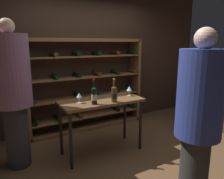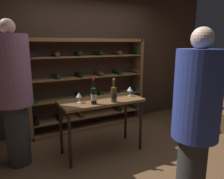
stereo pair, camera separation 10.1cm
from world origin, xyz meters
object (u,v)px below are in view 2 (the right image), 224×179
Objects in this scene: wine_bottle_gold_foil at (114,94)px; wine_glass_stemmed_left at (130,89)px; person_guest_khaki at (196,116)px; wine_bottle_red_label at (94,95)px; wine_rack at (90,85)px; person_bystander_red_print at (13,88)px; wine_glass_stemmed_center at (79,95)px; tasting_table at (101,106)px.

wine_glass_stemmed_left is at bearing 26.84° from wine_bottle_gold_foil.
wine_bottle_gold_foil is 0.45m from wine_glass_stemmed_left.
person_guest_khaki is at bearing -81.78° from wine_bottle_gold_foil.
wine_bottle_red_label is 2.29× the size of wine_glass_stemmed_left.
wine_rack is 1.62m from person_bystander_red_print.
wine_glass_stemmed_left is at bearing 0.26° from wine_glass_stemmed_center.
tasting_table is at bearing -0.42° from wine_glass_stemmed_center.
wine_glass_stemmed_center is at bearing 179.58° from tasting_table.
person_bystander_red_print is 1.07m from wine_bottle_red_label.
wine_glass_stemmed_left is (1.69, -0.23, -0.14)m from person_bystander_red_print.
wine_glass_stemmed_center is (-0.16, 0.16, -0.02)m from wine_bottle_red_label.
wine_rack is at bearing -113.80° from person_bystander_red_print.
person_bystander_red_print reaches higher than tasting_table.
wine_rack reaches higher than wine_bottle_red_label.
tasting_table is at bearing -179.28° from wine_glass_stemmed_left.
wine_bottle_gold_foil is 2.19× the size of wine_glass_stemmed_left.
wine_rack reaches higher than wine_glass_stemmed_left.
wine_rack is 6.50× the size of wine_bottle_red_label.
wine_bottle_gold_foil is at bearing -153.16° from wine_glass_stemmed_left.
person_guest_khaki is (1.47, -1.73, -0.09)m from person_bystander_red_print.
person_bystander_red_print is at bearing 161.40° from wine_bottle_gold_foil.
person_bystander_red_print is 1.09× the size of person_guest_khaki.
wine_glass_stemmed_center is (-0.46, 0.20, -0.01)m from wine_bottle_gold_foil.
wine_rack is at bearing 77.44° from tasting_table.
tasting_table is at bearing 40.18° from wine_bottle_red_label.
person_bystander_red_print is 5.51× the size of wine_bottle_red_label.
person_bystander_red_print is 2.27m from person_guest_khaki.
wine_rack is 1.87× the size of tasting_table.
wine_bottle_red_label reaches higher than tasting_table.
wine_rack is at bearing 70.50° from wine_bottle_red_label.
person_bystander_red_print is at bearing 172.29° from wine_glass_stemmed_left.
wine_glass_stemmed_center is 0.86m from wine_glass_stemmed_left.
wine_glass_stemmed_left is at bearing -74.19° from wine_rack.
person_guest_khaki is at bearing -69.97° from wine_bottle_red_label.
wine_bottle_gold_foil is at bearing -161.46° from person_bystander_red_print.
tasting_table is at bearing -154.15° from person_bystander_red_print.
wine_bottle_red_label is 0.23m from wine_glass_stemmed_center.
wine_rack is 15.76× the size of wine_glass_stemmed_center.
wine_glass_stemmed_left is at bearing -150.57° from person_bystander_red_print.
wine_rack reaches higher than tasting_table.
wine_glass_stemmed_left is (0.51, 0.01, 0.21)m from tasting_table.
person_guest_khaki is 1.51m from wine_glass_stemmed_left.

